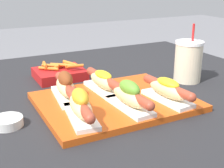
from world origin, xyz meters
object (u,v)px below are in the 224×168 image
hot_dog_2 (168,90)px  fries_basket (60,73)px  hot_dog_1 (129,96)px  drink_cup (188,61)px  hot_dog_4 (103,81)px  hot_dog_0 (81,106)px  hot_dog_3 (66,87)px  sauce_bowl (7,121)px  serving_tray (115,102)px

hot_dog_2 → fries_basket: size_ratio=1.21×
hot_dog_1 → hot_dog_2: (0.13, -0.00, -0.00)m
hot_dog_1 → drink_cup: bearing=24.8°
hot_dog_4 → fries_basket: hot_dog_4 is taller
hot_dog_0 → hot_dog_3: bearing=85.1°
hot_dog_4 → sauce_bowl: hot_dog_4 is taller
hot_dog_2 → hot_dog_3: hot_dog_3 is taller
serving_tray → hot_dog_4: (-0.00, 0.08, 0.04)m
hot_dog_0 → hot_dog_2: bearing=-0.6°
serving_tray → hot_dog_4: size_ratio=2.06×
hot_dog_2 → drink_cup: drink_cup is taller
hot_dog_4 → fries_basket: 0.25m
hot_dog_2 → hot_dog_3: size_ratio=1.00×
sauce_bowl → hot_dog_2: bearing=-10.5°
hot_dog_0 → sauce_bowl: 0.19m
hot_dog_3 → fries_basket: (0.06, 0.24, -0.03)m
hot_dog_0 → sauce_bowl: hot_dog_0 is taller
serving_tray → hot_dog_0: 0.17m
hot_dog_3 → fries_basket: bearing=76.4°
serving_tray → hot_dog_3: 0.15m
hot_dog_3 → sauce_bowl: size_ratio=2.66×
hot_dog_2 → hot_dog_4: bearing=130.1°
serving_tray → hot_dog_2: (0.13, -0.08, 0.04)m
hot_dog_1 → serving_tray: bearing=92.1°
hot_dog_0 → drink_cup: 0.50m
hot_dog_4 → hot_dog_0: bearing=-131.8°
hot_dog_2 → sauce_bowl: size_ratio=2.67×
hot_dog_1 → sauce_bowl: hot_dog_1 is taller
hot_dog_1 → hot_dog_4: bearing=92.0°
drink_cup → hot_dog_2: bearing=-142.8°
hot_dog_1 → fries_basket: hot_dog_1 is taller
hot_dog_3 → hot_dog_4: bearing=1.8°
hot_dog_1 → hot_dog_0: bearing=179.9°
serving_tray → hot_dog_1: bearing=-87.9°
hot_dog_4 → sauce_bowl: 0.32m
hot_dog_0 → hot_dog_4: (0.14, 0.15, -0.00)m
drink_cup → fries_basket: drink_cup is taller
hot_dog_3 → serving_tray: bearing=-29.5°
sauce_bowl → fries_basket: size_ratio=0.45×
hot_dog_2 → drink_cup: 0.26m
hot_dog_0 → hot_dog_2: hot_dog_0 is taller
hot_dog_2 → hot_dog_3: (-0.25, 0.15, 0.00)m
hot_dog_2 → fries_basket: 0.44m
hot_dog_1 → hot_dog_3: size_ratio=1.00×
hot_dog_2 → hot_dog_4: (-0.13, 0.16, -0.00)m
hot_dog_3 → sauce_bowl: bearing=-158.7°
serving_tray → sauce_bowl: bearing=179.9°
sauce_bowl → hot_dog_0: bearing=-24.6°
hot_dog_1 → hot_dog_4: 0.15m
serving_tray → hot_dog_0: (-0.14, -0.08, 0.04)m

